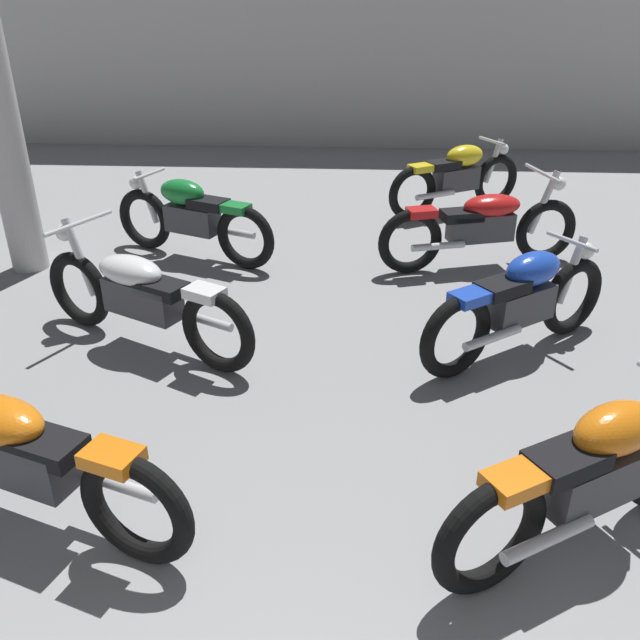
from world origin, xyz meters
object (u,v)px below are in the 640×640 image
motorcycle_right_row_3 (482,225)px  motorcycle_left_row_3 (192,217)px  motorcycle_left_row_2 (141,296)px  motorcycle_left_row_1 (16,453)px  motorcycle_right_row_2 (521,301)px  motorcycle_right_row_4 (457,177)px  motorcycle_right_row_1 (594,474)px

motorcycle_right_row_3 → motorcycle_left_row_3: bearing=178.4°
motorcycle_left_row_2 → motorcycle_left_row_1: bearing=-92.8°
motorcycle_left_row_1 → motorcycle_right_row_2: motorcycle_left_row_1 is taller
motorcycle_left_row_1 → motorcycle_left_row_2: (0.10, 1.99, 0.00)m
motorcycle_right_row_4 → motorcycle_left_row_1: bearing=-118.4°
motorcycle_left_row_1 → motorcycle_left_row_3: 3.92m
motorcycle_left_row_2 → motorcycle_left_row_3: size_ratio=1.07×
motorcycle_right_row_1 → motorcycle_right_row_4: bearing=89.8°
motorcycle_right_row_2 → motorcycle_right_row_1: bearing=-91.5°
motorcycle_right_row_2 → motorcycle_right_row_3: size_ratio=0.79×
motorcycle_right_row_1 → motorcycle_right_row_2: size_ratio=1.05×
motorcycle_right_row_1 → motorcycle_right_row_3: size_ratio=0.83×
motorcycle_right_row_3 → motorcycle_right_row_1: bearing=-90.6°
motorcycle_left_row_1 → motorcycle_right_row_4: bearing=61.6°
motorcycle_left_row_1 → motorcycle_right_row_4: size_ratio=1.18×
motorcycle_right_row_1 → motorcycle_right_row_2: 2.04m
motorcycle_right_row_4 → motorcycle_right_row_3: bearing=-89.2°
motorcycle_left_row_2 → motorcycle_left_row_3: bearing=90.9°
motorcycle_left_row_3 → motorcycle_right_row_1: bearing=-52.9°
motorcycle_left_row_2 → motorcycle_right_row_3: size_ratio=0.93×
motorcycle_right_row_3 → motorcycle_right_row_4: 1.81m
motorcycle_left_row_1 → motorcycle_right_row_3: (3.08, 3.83, 0.00)m
motorcycle_right_row_3 → motorcycle_right_row_4: size_ratio=1.20×
motorcycle_right_row_2 → motorcycle_left_row_2: bearing=-179.2°
motorcycle_right_row_1 → motorcycle_right_row_4: (0.02, 5.65, 0.00)m
motorcycle_left_row_3 → motorcycle_right_row_2: same height
motorcycle_left_row_3 → motorcycle_right_row_1: 4.93m
motorcycle_right_row_2 → motorcycle_right_row_4: bearing=90.6°
motorcycle_left_row_3 → motorcycle_right_row_1: (2.97, -3.93, 0.00)m
motorcycle_right_row_2 → motorcycle_right_row_3: (-0.01, 1.80, -0.01)m
motorcycle_right_row_4 → motorcycle_left_row_3: bearing=-150.1°
motorcycle_left_row_1 → motorcycle_left_row_3: (0.07, 3.92, 0.01)m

